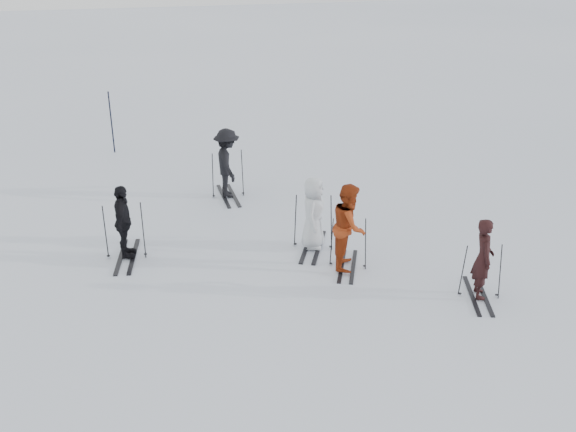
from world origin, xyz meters
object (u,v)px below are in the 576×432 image
object	(u,v)px
skier_uphill_left	(123,223)
skier_grey	(313,214)
skier_red	(349,227)
skier_uphill_far	(227,164)
piste_marker	(111,122)
skier_near_dark	(483,260)

from	to	relation	value
skier_uphill_left	skier_grey	bearing A→B (deg)	-89.19
skier_red	skier_grey	distance (m)	1.19
skier_uphill_far	piste_marker	distance (m)	5.71
skier_near_dark	skier_uphill_left	world-z (taller)	skier_uphill_left
skier_red	skier_uphill_far	xyz separation A→B (m)	(-1.65, 4.77, 0.00)
skier_red	piste_marker	distance (m)	10.70
skier_red	skier_near_dark	bearing A→B (deg)	-107.88
skier_red	skier_uphill_far	distance (m)	5.05
skier_grey	skier_uphill_left	bearing A→B (deg)	107.18
skier_near_dark	piste_marker	xyz separation A→B (m)	(-6.50, 11.61, 0.20)
skier_red	skier_grey	bearing A→B (deg)	46.10
skier_grey	skier_uphill_far	bearing A→B (deg)	45.09
skier_red	skier_uphill_left	size ratio (longest dim) A/B	1.13
skier_near_dark	skier_grey	distance (m)	3.87
skier_grey	skier_uphill_far	size ratio (longest dim) A/B	0.89
skier_near_dark	skier_uphill_far	xyz separation A→B (m)	(-3.67, 6.66, 0.12)
piste_marker	skier_near_dark	bearing A→B (deg)	-60.75
skier_uphill_left	skier_uphill_far	bearing A→B (deg)	-33.82
skier_red	skier_uphill_far	size ratio (longest dim) A/B	0.99
skier_uphill_left	piste_marker	xyz separation A→B (m)	(0.05, 7.93, 0.19)
piste_marker	skier_red	bearing A→B (deg)	-65.26
skier_uphill_far	skier_near_dark	bearing A→B (deg)	-150.26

